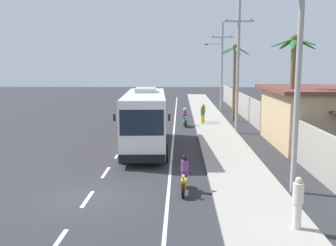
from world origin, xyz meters
TOP-DOWN VIEW (x-y plane):
  - ground_plane at (0.00, 0.00)m, footprint 160.00×160.00m
  - sidewalk_kerb at (6.80, 10.00)m, footprint 3.20×90.00m
  - lane_markings at (2.09, 14.54)m, footprint 3.47×71.00m
  - boundary_wall at (10.60, 14.00)m, footprint 0.24×60.00m
  - coach_bus_foreground at (1.53, 9.73)m, footprint 3.37×10.79m
  - motorcycle_beside_bus at (4.27, 18.96)m, footprint 0.56×1.96m
  - motorcycle_trailing at (4.02, 0.87)m, footprint 0.56×1.96m
  - pedestrian_near_kerb at (5.89, 19.86)m, footprint 0.36×0.36m
  - pedestrian_midwalk at (6.05, 21.06)m, footprint 0.36×0.36m
  - pedestrian_far_walk at (7.67, -3.10)m, footprint 0.36×0.36m
  - utility_pole_nearest at (8.73, 1.02)m, footprint 2.38×0.24m
  - utility_pole_mid at (8.38, 15.68)m, footprint 2.35×0.24m
  - utility_pole_far at (8.62, 30.34)m, footprint 3.31×0.24m
  - palm_nearest at (10.95, 9.64)m, footprint 2.84×2.76m
  - palm_second at (9.04, 22.30)m, footprint 2.83×2.99m

SIDE VIEW (x-z plane):
  - ground_plane at x=0.00m, z-range 0.00..0.00m
  - lane_markings at x=2.09m, z-range 0.00..0.01m
  - sidewalk_kerb at x=6.80m, z-range 0.00..0.14m
  - motorcycle_trailing at x=4.02m, z-range -0.16..1.49m
  - motorcycle_beside_bus at x=4.27m, z-range -0.16..1.51m
  - pedestrian_near_kerb at x=5.89m, z-range 0.18..1.82m
  - pedestrian_midwalk at x=6.05m, z-range 0.18..1.88m
  - pedestrian_far_walk at x=7.67m, z-range 0.18..1.94m
  - boundary_wall at x=10.60m, z-range 0.00..2.36m
  - coach_bus_foreground at x=1.53m, z-range 0.08..4.00m
  - utility_pole_nearest at x=8.73m, z-range 0.22..9.69m
  - palm_second at x=9.04m, z-range 1.37..8.80m
  - palm_nearest at x=10.95m, z-range 1.51..8.86m
  - utility_pole_mid at x=8.38m, z-range 0.20..10.69m
  - utility_pole_far at x=8.62m, z-range 0.32..10.65m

